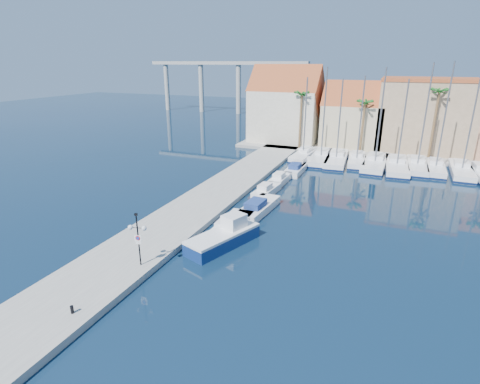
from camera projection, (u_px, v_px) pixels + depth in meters
name	position (u px, v px, depth m)	size (l,w,h in m)	color
ground	(234.00, 286.00, 25.35)	(260.00, 260.00, 0.00)	black
quay_west	(207.00, 200.00, 40.30)	(6.00, 77.00, 0.50)	gray
shore_north	(400.00, 150.00, 63.52)	(54.00, 16.00, 0.50)	gray
lamp_post	(138.00, 231.00, 26.17)	(1.34, 0.60, 4.04)	black
bollard	(72.00, 310.00, 21.77)	(0.19, 0.19, 0.49)	black
fishing_boat	(225.00, 236.00, 30.79)	(4.40, 7.08, 2.35)	navy
motorboat_west_0	(230.00, 226.00, 33.34)	(2.34, 6.88, 1.40)	white
motorboat_west_1	(258.00, 207.00, 37.68)	(2.68, 6.93, 1.40)	white
motorboat_west_2	(266.00, 190.00, 42.59)	(2.08, 5.22, 1.40)	white
motorboat_west_3	(280.00, 179.00, 46.80)	(1.78, 5.10, 1.40)	white
motorboat_west_4	(296.00, 169.00, 51.05)	(1.96, 6.05, 1.40)	white
motorboat_west_5	(301.00, 163.00, 54.24)	(2.30, 6.47, 1.40)	white
motorboat_west_6	(304.00, 155.00, 58.96)	(2.05, 5.30, 1.40)	white
sailboat_0	(304.00, 154.00, 58.70)	(2.92, 8.92, 12.24)	white
sailboat_1	(322.00, 157.00, 57.21)	(3.21, 10.55, 13.73)	white
sailboat_2	(337.00, 159.00, 56.30)	(3.58, 11.10, 12.15)	white
sailboat_3	(357.00, 160.00, 55.54)	(3.05, 8.95, 12.59)	white
sailboat_4	(375.00, 162.00, 54.13)	(3.42, 11.38, 13.74)	white
sailboat_5	(397.00, 165.00, 52.73)	(3.49, 11.26, 12.26)	white
sailboat_6	(417.00, 165.00, 52.58)	(2.70, 9.78, 14.31)	white
sailboat_7	(435.00, 167.00, 51.46)	(2.53, 8.89, 14.49)	white
sailboat_8	(461.00, 170.00, 50.41)	(2.96, 10.14, 13.05)	white
building_0	(286.00, 107.00, 67.80)	(12.30, 9.00, 13.50)	beige
building_1	(354.00, 118.00, 63.87)	(10.30, 8.00, 11.00)	#C5B68B
building_2	(425.00, 115.00, 60.45)	(14.20, 10.20, 11.50)	#9A7F5F
palm_0	(302.00, 96.00, 61.15)	(2.60, 2.60, 10.15)	brown
palm_1	(365.00, 104.00, 57.85)	(2.60, 2.60, 9.15)	brown
palm_2	(439.00, 94.00, 53.62)	(2.60, 2.60, 11.15)	brown
viaduct	(222.00, 77.00, 107.60)	(48.00, 2.20, 14.45)	#9E9E99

